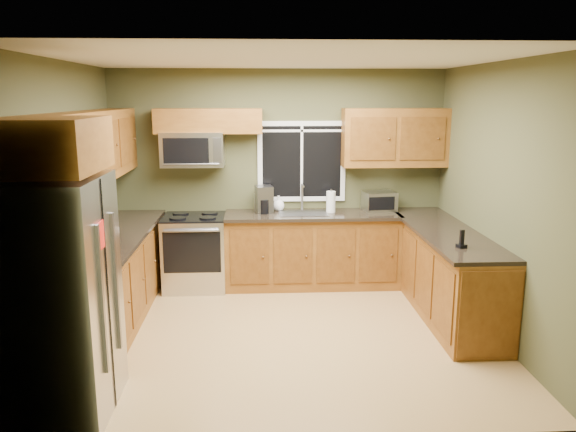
{
  "coord_description": "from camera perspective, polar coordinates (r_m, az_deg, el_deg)",
  "views": [
    {
      "loc": [
        -0.25,
        -5.32,
        2.36
      ],
      "look_at": [
        0.05,
        0.35,
        1.15
      ],
      "focal_mm": 35.0,
      "sensor_mm": 36.0,
      "label": 1
    }
  ],
  "objects": [
    {
      "name": "refrigerator",
      "position": [
        4.53,
        -22.25,
        -7.72
      ],
      "size": [
        0.74,
        0.9,
        1.8
      ],
      "color": "#B7B7BC",
      "rests_on": "ground"
    },
    {
      "name": "paper_towel_roll",
      "position": [
        7.03,
        4.38,
        1.45
      ],
      "size": [
        0.15,
        0.15,
        0.29
      ],
      "color": "white",
      "rests_on": "countertop_back"
    },
    {
      "name": "floor",
      "position": [
        5.83,
        -0.32,
        -11.87
      ],
      "size": [
        4.2,
        4.2,
        0.0
      ],
      "primitive_type": "plane",
      "color": "#A77F49",
      "rests_on": "ground"
    },
    {
      "name": "kettle",
      "position": [
        7.09,
        -2.86,
        1.51
      ],
      "size": [
        0.18,
        0.18,
        0.27
      ],
      "color": "#B7B7BC",
      "rests_on": "countertop_back"
    },
    {
      "name": "upper_cabinets_left",
      "position": [
        6.06,
        -19.31,
        6.62
      ],
      "size": [
        0.33,
        2.65,
        0.72
      ],
      "primitive_type": "cube",
      "color": "brown",
      "rests_on": "left_wall"
    },
    {
      "name": "soap_bottle_a",
      "position": [
        7.06,
        -2.17,
        1.54
      ],
      "size": [
        0.11,
        0.12,
        0.27
      ],
      "primitive_type": "imported",
      "rotation": [
        0.0,
        0.0,
        -0.11
      ],
      "color": "red",
      "rests_on": "countertop_back"
    },
    {
      "name": "countertop_left",
      "position": [
        6.16,
        -17.28,
        -2.04
      ],
      "size": [
        0.65,
        2.65,
        0.04
      ],
      "primitive_type": "cube",
      "color": "black",
      "rests_on": "base_cabinets_left"
    },
    {
      "name": "countertop_back",
      "position": [
        6.98,
        2.51,
        0.12
      ],
      "size": [
        2.17,
        0.65,
        0.04
      ],
      "primitive_type": "cube",
      "color": "black",
      "rests_on": "base_cabinets_back"
    },
    {
      "name": "base_cabinets_peninsula",
      "position": [
        6.5,
        15.58,
        -5.52
      ],
      "size": [
        0.6,
        2.52,
        0.9
      ],
      "color": "brown",
      "rests_on": "ground"
    },
    {
      "name": "range",
      "position": [
        7.09,
        -9.41,
        -3.59
      ],
      "size": [
        0.76,
        0.69,
        0.94
      ],
      "color": "#B7B7BC",
      "rests_on": "ground"
    },
    {
      "name": "window",
      "position": [
        7.17,
        1.4,
        5.57
      ],
      "size": [
        1.12,
        0.03,
        1.02
      ],
      "color": "white",
      "rests_on": "back_wall"
    },
    {
      "name": "countertop_peninsula",
      "position": [
        6.37,
        15.59,
        -1.48
      ],
      "size": [
        0.65,
        2.5,
        0.04
      ],
      "primitive_type": "cube",
      "color": "black",
      "rests_on": "base_cabinets_peninsula"
    },
    {
      "name": "ceiling",
      "position": [
        5.34,
        -0.35,
        15.68
      ],
      "size": [
        4.2,
        4.2,
        0.0
      ],
      "primitive_type": "plane",
      "rotation": [
        3.14,
        0.0,
        0.0
      ],
      "color": "white",
      "rests_on": "back_wall"
    },
    {
      "name": "back_wall",
      "position": [
        7.2,
        -1.01,
        3.97
      ],
      "size": [
        4.2,
        0.0,
        4.2
      ],
      "primitive_type": "plane",
      "rotation": [
        1.57,
        0.0,
        0.0
      ],
      "color": "#444528",
      "rests_on": "ground"
    },
    {
      "name": "base_cabinets_back",
      "position": [
        7.11,
        2.45,
        -3.55
      ],
      "size": [
        2.17,
        0.6,
        0.9
      ],
      "primitive_type": "cube",
      "color": "brown",
      "rests_on": "ground"
    },
    {
      "name": "upper_cabinets_back_left",
      "position": [
        6.99,
        -8.06,
        9.54
      ],
      "size": [
        1.3,
        0.33,
        0.3
      ],
      "primitive_type": "cube",
      "color": "brown",
      "rests_on": "back_wall"
    },
    {
      "name": "front_wall",
      "position": [
        3.67,
        0.99,
        -3.97
      ],
      "size": [
        4.2,
        0.0,
        4.2
      ],
      "primitive_type": "plane",
      "rotation": [
        -1.57,
        0.0,
        0.0
      ],
      "color": "#444528",
      "rests_on": "ground"
    },
    {
      "name": "soap_bottle_c",
      "position": [
        7.13,
        -0.97,
        1.31
      ],
      "size": [
        0.17,
        0.17,
        0.19
      ],
      "primitive_type": "imported",
      "rotation": [
        0.0,
        0.0,
        0.18
      ],
      "color": "white",
      "rests_on": "countertop_back"
    },
    {
      "name": "sink",
      "position": [
        6.98,
        1.55,
        0.39
      ],
      "size": [
        0.6,
        0.42,
        0.36
      ],
      "color": "slate",
      "rests_on": "countertop_back"
    },
    {
      "name": "base_cabinets_left",
      "position": [
        6.3,
        -17.23,
        -6.19
      ],
      "size": [
        0.6,
        2.65,
        0.9
      ],
      "primitive_type": "cube",
      "color": "brown",
      "rests_on": "ground"
    },
    {
      "name": "cordless_phone",
      "position": [
        5.63,
        17.22,
        -2.57
      ],
      "size": [
        0.1,
        0.1,
        0.18
      ],
      "color": "black",
      "rests_on": "countertop_peninsula"
    },
    {
      "name": "right_wall",
      "position": [
        5.9,
        20.49,
        1.41
      ],
      "size": [
        0.0,
        3.6,
        3.6
      ],
      "primitive_type": "plane",
      "rotation": [
        1.57,
        0.0,
        -1.57
      ],
      "color": "#444528",
      "rests_on": "ground"
    },
    {
      "name": "toaster_oven",
      "position": [
        7.19,
        9.26,
        1.48
      ],
      "size": [
        0.43,
        0.35,
        0.24
      ],
      "color": "#B7B7BC",
      "rests_on": "countertop_back"
    },
    {
      "name": "coffee_maker",
      "position": [
        7.0,
        -2.45,
        1.62
      ],
      "size": [
        0.24,
        0.3,
        0.33
      ],
      "color": "slate",
      "rests_on": "countertop_back"
    },
    {
      "name": "upper_cabinet_over_fridge",
      "position": [
        4.3,
        -23.46,
        6.63
      ],
      "size": [
        0.72,
        0.9,
        0.38
      ],
      "primitive_type": "cube",
      "color": "brown",
      "rests_on": "left_wall"
    },
    {
      "name": "microwave",
      "position": [
        7.0,
        -9.65,
        6.7
      ],
      "size": [
        0.76,
        0.41,
        0.42
      ],
      "color": "#B7B7BC",
      "rests_on": "back_wall"
    },
    {
      "name": "left_wall",
      "position": [
        5.72,
        -21.84,
        0.99
      ],
      "size": [
        0.0,
        3.6,
        3.6
      ],
      "primitive_type": "plane",
      "rotation": [
        1.57,
        0.0,
        1.57
      ],
      "color": "#444528",
      "rests_on": "ground"
    },
    {
      "name": "upper_cabinets_back_right",
      "position": [
        7.18,
        10.78,
        7.83
      ],
      "size": [
        1.3,
        0.33,
        0.72
      ],
      "primitive_type": "cube",
      "color": "brown",
      "rests_on": "back_wall"
    }
  ]
}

